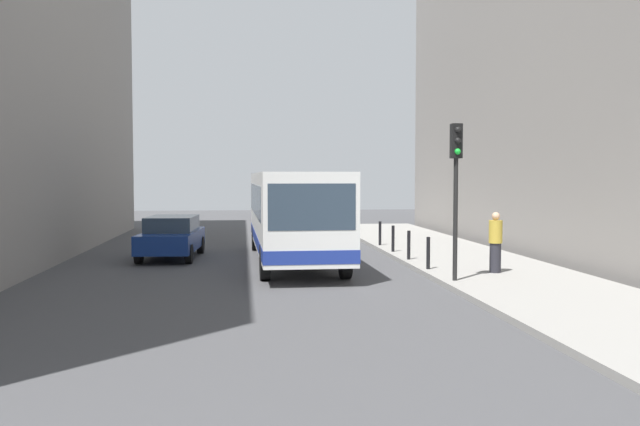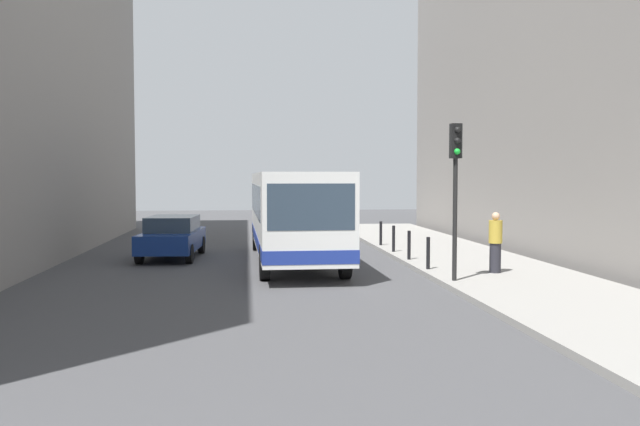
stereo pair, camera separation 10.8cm
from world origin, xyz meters
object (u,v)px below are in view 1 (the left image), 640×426
(bollard_far, at_px, (393,239))
(bollard_near, at_px, (428,253))
(traffic_light, at_px, (456,172))
(bollard_mid, at_px, (409,245))
(car_beside_bus, at_px, (172,236))
(bollard_farthest, at_px, (380,233))
(pedestrian_near_signal, at_px, (495,242))
(bus, at_px, (293,211))

(bollard_far, bearing_deg, bollard_near, -90.00)
(traffic_light, distance_m, bollard_mid, 5.18)
(traffic_light, bearing_deg, bollard_mid, 91.25)
(car_beside_bus, height_order, bollard_farthest, car_beside_bus)
(car_beside_bus, bearing_deg, pedestrian_near_signal, 152.83)
(bollard_farthest, bearing_deg, car_beside_bus, -164.22)
(bollard_mid, height_order, bollard_farthest, same)
(car_beside_bus, distance_m, bollard_farthest, 8.23)
(car_beside_bus, bearing_deg, bus, 164.39)
(traffic_light, bearing_deg, bollard_near, 92.56)
(bus, xyz_separation_m, car_beside_bus, (-4.17, 1.47, -0.94))
(traffic_light, distance_m, bollard_farthest, 9.63)
(traffic_light, xyz_separation_m, bollard_mid, (-0.10, 4.60, -2.38))
(car_beside_bus, bearing_deg, bollard_mid, 166.38)
(bollard_mid, xyz_separation_m, bollard_farthest, (0.00, 4.72, 0.00))
(traffic_light, relative_size, pedestrian_near_signal, 2.38)
(car_beside_bus, relative_size, traffic_light, 1.10)
(bus, distance_m, car_beside_bus, 4.52)
(traffic_light, bearing_deg, bollard_farthest, 90.61)
(pedestrian_near_signal, bearing_deg, bollard_farthest, 119.19)
(bus, bearing_deg, bollard_near, 137.17)
(bollard_mid, xyz_separation_m, bollard_far, (0.00, 2.36, 0.00))
(bollard_mid, relative_size, pedestrian_near_signal, 0.55)
(bollard_near, height_order, bollard_farthest, same)
(car_beside_bus, xyz_separation_m, bollard_near, (7.92, -4.85, -0.16))
(bus, bearing_deg, traffic_light, 123.62)
(bollard_near, relative_size, bollard_far, 1.00)
(traffic_light, height_order, bollard_mid, traffic_light)
(traffic_light, relative_size, bollard_mid, 4.32)
(bus, distance_m, pedestrian_near_signal, 6.98)
(bollard_farthest, distance_m, pedestrian_near_signal, 8.20)
(car_beside_bus, bearing_deg, traffic_light, 142.34)
(bus, bearing_deg, pedestrian_near_signal, 140.87)
(bollard_mid, bearing_deg, bollard_near, -90.00)
(car_beside_bus, relative_size, pedestrian_near_signal, 2.62)
(traffic_light, xyz_separation_m, pedestrian_near_signal, (1.60, 1.31, -2.00))
(bus, xyz_separation_m, bollard_farthest, (3.75, 3.71, -1.10))
(car_beside_bus, height_order, pedestrian_near_signal, pedestrian_near_signal)
(pedestrian_near_signal, bearing_deg, bollard_mid, 134.53)
(car_beside_bus, bearing_deg, bollard_farthest, -160.42)
(bollard_near, bearing_deg, pedestrian_near_signal, -28.61)
(bus, height_order, pedestrian_near_signal, bus)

